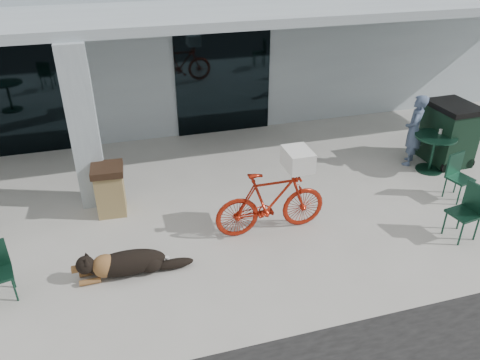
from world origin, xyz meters
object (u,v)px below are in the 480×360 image
object	(u,v)px
bicycle	(271,202)
cafe_table_far	(432,153)
dog	(128,262)
wheeled_bin	(449,133)
cafe_chair_far_a	(460,178)
trash_receptacle	(110,190)
cafe_chair_far_b	(464,213)
person	(414,130)

from	to	relation	value
bicycle	cafe_table_far	size ratio (longest dim) A/B	2.26
dog	wheeled_bin	size ratio (longest dim) A/B	0.99
cafe_chair_far_a	trash_receptacle	distance (m)	6.75
cafe_table_far	trash_receptacle	size ratio (longest dim) A/B	0.90
wheeled_bin	trash_receptacle	bearing A→B (deg)	179.01
cafe_chair_far_b	cafe_chair_far_a	bearing A→B (deg)	134.79
bicycle	trash_receptacle	size ratio (longest dim) A/B	2.04
bicycle	wheeled_bin	size ratio (longest dim) A/B	1.45
bicycle	person	distance (m)	4.23
cafe_chair_far_b	trash_receptacle	size ratio (longest dim) A/B	1.02
trash_receptacle	wheeled_bin	xyz separation A→B (m)	(7.42, 0.10, 0.20)
cafe_chair_far_b	wheeled_bin	xyz separation A→B (m)	(1.63, 2.60, 0.19)
cafe_chair_far_a	cafe_chair_far_b	world-z (taller)	cafe_chair_far_b
trash_receptacle	bicycle	bearing A→B (deg)	-27.60
dog	trash_receptacle	world-z (taller)	trash_receptacle
bicycle	dog	size ratio (longest dim) A/B	1.47
cafe_chair_far_b	person	world-z (taller)	person
dog	trash_receptacle	size ratio (longest dim) A/B	1.39
bicycle	trash_receptacle	xyz separation A→B (m)	(-2.68, 1.40, -0.11)
cafe_chair_far_b	trash_receptacle	distance (m)	6.31
cafe_chair_far_a	wheeled_bin	world-z (taller)	wheeled_bin
cafe_table_far	cafe_chair_far_a	world-z (taller)	cafe_chair_far_a
cafe_table_far	cafe_chair_far_b	bearing A→B (deg)	-114.54
trash_receptacle	cafe_chair_far_a	bearing A→B (deg)	-11.91
cafe_chair_far_a	trash_receptacle	bearing A→B (deg)	154.42
bicycle	cafe_chair_far_a	bearing A→B (deg)	-89.97
bicycle	cafe_table_far	distance (m)	4.33
bicycle	person	xyz separation A→B (m)	(3.90, 1.62, 0.21)
cafe_table_far	cafe_chair_far_a	size ratio (longest dim) A/B	0.95
trash_receptacle	wheeled_bin	distance (m)	7.42
cafe_table_far	wheeled_bin	world-z (taller)	wheeled_bin
dog	cafe_chair_far_b	xyz separation A→B (m)	(5.64, -0.62, 0.27)
bicycle	trash_receptacle	bearing A→B (deg)	62.33
cafe_chair_far_a	cafe_chair_far_b	size ratio (longest dim) A/B	0.93
cafe_table_far	cafe_chair_far_b	size ratio (longest dim) A/B	0.89
cafe_chair_far_a	person	xyz separation A→B (m)	(-0.02, 1.61, 0.34)
dog	trash_receptacle	xyz separation A→B (m)	(-0.15, 1.88, 0.26)
cafe_table_far	person	xyz separation A→B (m)	(-0.25, 0.43, 0.39)
trash_receptacle	person	bearing A→B (deg)	1.92
bicycle	person	bearing A→B (deg)	-67.52
cafe_table_far	trash_receptacle	distance (m)	6.84
bicycle	cafe_table_far	xyz separation A→B (m)	(4.16, 1.19, -0.19)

